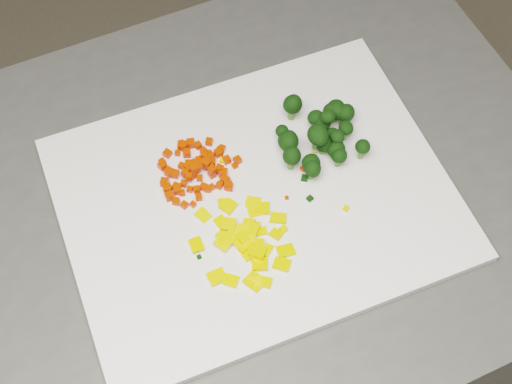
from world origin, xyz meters
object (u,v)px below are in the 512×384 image
object	(u,v)px
counter_block	(227,321)
pepper_pile	(244,238)
carrot_pile	(200,166)
broccoli_pile	(326,132)
cutting_board	(256,198)

from	to	relation	value
counter_block	pepper_pile	bearing A→B (deg)	-79.49
carrot_pile	broccoli_pile	world-z (taller)	broccoli_pile
cutting_board	carrot_pile	size ratio (longest dim) A/B	4.50
cutting_board	pepper_pile	distance (m)	0.07
cutting_board	pepper_pile	bearing A→B (deg)	-124.40
cutting_board	broccoli_pile	xyz separation A→B (m)	(0.11, 0.04, 0.04)
carrot_pile	pepper_pile	xyz separation A→B (m)	(0.02, -0.11, -0.01)
counter_block	broccoli_pile	bearing A→B (deg)	7.81
counter_block	cutting_board	distance (m)	0.46
counter_block	broccoli_pile	world-z (taller)	broccoli_pile
carrot_pile	broccoli_pile	xyz separation A→B (m)	(0.17, -0.02, 0.02)
broccoli_pile	pepper_pile	bearing A→B (deg)	-148.14
counter_block	broccoli_pile	size ratio (longest dim) A/B	7.32
carrot_pile	cutting_board	bearing A→B (deg)	-47.13
carrot_pile	broccoli_pile	size ratio (longest dim) A/B	0.83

